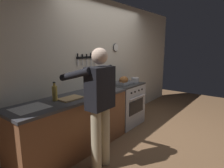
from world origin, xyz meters
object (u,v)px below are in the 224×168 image
at_px(person_cook, 99,102).
at_px(saucepan, 135,80).
at_px(cutting_board, 71,98).
at_px(bottle_soy_sauce, 99,82).
at_px(bottle_cooking_oil, 55,93).
at_px(roasting_pan, 124,81).
at_px(bottle_vinegar, 93,85).
at_px(stove, 124,104).

distance_m(person_cook, saucepan, 1.76).
xyz_separation_m(cutting_board, bottle_soy_sauce, (0.93, 0.26, 0.08)).
height_order(bottle_soy_sauce, bottle_cooking_oil, bottle_cooking_oil).
distance_m(saucepan, bottle_soy_sauce, 0.87).
relative_size(person_cook, bottle_cooking_oil, 6.02).
xyz_separation_m(person_cook, saucepan, (1.70, 0.47, 0.00)).
bearing_deg(bottle_cooking_oil, cutting_board, -28.25).
distance_m(saucepan, cutting_board, 1.73).
height_order(roasting_pan, cutting_board, roasting_pan).
height_order(cutting_board, bottle_soy_sauce, bottle_soy_sauce).
bearing_deg(bottle_soy_sauce, saucepan, -23.27).
bearing_deg(bottle_cooking_oil, bottle_vinegar, 0.39).
relative_size(roasting_pan, cutting_board, 0.98).
bearing_deg(bottle_soy_sauce, bottle_cooking_oil, -172.08).
distance_m(person_cook, bottle_soy_sauce, 1.21).
xyz_separation_m(roasting_pan, saucepan, (0.30, -0.09, -0.02)).
xyz_separation_m(stove, saucepan, (0.22, -0.13, 0.50)).
xyz_separation_m(person_cook, bottle_soy_sauce, (0.90, 0.81, 0.04)).
bearing_deg(bottle_soy_sauce, person_cook, -138.08).
relative_size(stove, person_cook, 0.54).
height_order(roasting_pan, bottle_soy_sauce, bottle_soy_sauce).
bearing_deg(person_cook, roasting_pan, -67.19).
distance_m(cutting_board, bottle_cooking_oil, 0.25).
height_order(person_cook, bottle_vinegar, person_cook).
distance_m(roasting_pan, bottle_vinegar, 0.83).
bearing_deg(bottle_cooking_oil, roasting_pan, -3.38).
relative_size(person_cook, roasting_pan, 4.72).
bearing_deg(bottle_cooking_oil, saucepan, -5.49).
relative_size(bottle_soy_sauce, bottle_cooking_oil, 0.82).
distance_m(stove, person_cook, 1.67).
xyz_separation_m(person_cook, cutting_board, (-0.03, 0.55, -0.04)).
bearing_deg(person_cook, saucepan, -73.56).
distance_m(roasting_pan, saucepan, 0.32).
xyz_separation_m(roasting_pan, bottle_cooking_oil, (-1.62, 0.10, 0.04)).
xyz_separation_m(person_cook, bottle_cooking_oil, (-0.23, 0.65, 0.06)).
relative_size(stove, bottle_vinegar, 3.70).
bearing_deg(person_cook, stove, -66.89).
height_order(stove, bottle_cooking_oil, bottle_cooking_oil).
relative_size(saucepan, cutting_board, 0.45).
relative_size(saucepan, bottle_cooking_oil, 0.59).
xyz_separation_m(person_cook, roasting_pan, (1.39, 0.56, 0.02)).
distance_m(cutting_board, bottle_vinegar, 0.61).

